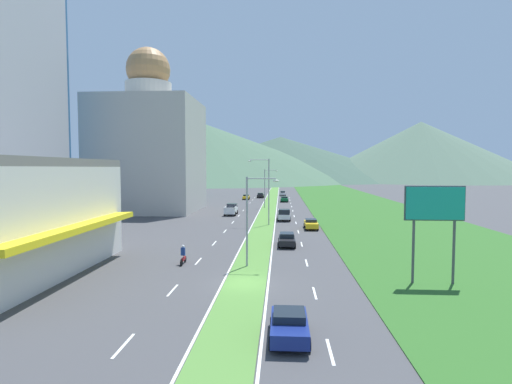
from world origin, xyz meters
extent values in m
plane|color=#424244|center=(0.00, 0.00, 0.00)|extent=(600.00, 600.00, 0.00)
cube|color=#518438|center=(0.00, 60.00, 0.03)|extent=(3.20, 240.00, 0.06)
cube|color=#2D6023|center=(20.60, 60.00, 0.03)|extent=(24.00, 240.00, 0.06)
cube|color=silver|center=(-5.10, -10.98, 0.01)|extent=(0.16, 2.80, 0.01)
cube|color=silver|center=(-5.10, -1.96, 0.01)|extent=(0.16, 2.80, 0.01)
cube|color=silver|center=(-5.10, 7.06, 0.01)|extent=(0.16, 2.80, 0.01)
cube|color=silver|center=(-5.10, 16.08, 0.01)|extent=(0.16, 2.80, 0.01)
cube|color=silver|center=(-5.10, 25.10, 0.01)|extent=(0.16, 2.80, 0.01)
cube|color=silver|center=(-5.10, 34.12, 0.01)|extent=(0.16, 2.80, 0.01)
cube|color=silver|center=(-5.10, 43.14, 0.01)|extent=(0.16, 2.80, 0.01)
cube|color=silver|center=(-5.10, 52.16, 0.01)|extent=(0.16, 2.80, 0.01)
cube|color=silver|center=(-5.10, 61.18, 0.01)|extent=(0.16, 2.80, 0.01)
cube|color=silver|center=(-5.10, 70.19, 0.01)|extent=(0.16, 2.80, 0.01)
cube|color=silver|center=(-5.10, 79.21, 0.01)|extent=(0.16, 2.80, 0.01)
cube|color=silver|center=(-5.10, 88.23, 0.01)|extent=(0.16, 2.80, 0.01)
cube|color=silver|center=(5.10, -10.98, 0.01)|extent=(0.16, 2.80, 0.01)
cube|color=silver|center=(5.10, -1.96, 0.01)|extent=(0.16, 2.80, 0.01)
cube|color=silver|center=(5.10, 7.06, 0.01)|extent=(0.16, 2.80, 0.01)
cube|color=silver|center=(5.10, 16.08, 0.01)|extent=(0.16, 2.80, 0.01)
cube|color=silver|center=(5.10, 25.10, 0.01)|extent=(0.16, 2.80, 0.01)
cube|color=silver|center=(5.10, 34.12, 0.01)|extent=(0.16, 2.80, 0.01)
cube|color=silver|center=(5.10, 43.14, 0.01)|extent=(0.16, 2.80, 0.01)
cube|color=silver|center=(5.10, 52.16, 0.01)|extent=(0.16, 2.80, 0.01)
cube|color=silver|center=(5.10, 61.18, 0.01)|extent=(0.16, 2.80, 0.01)
cube|color=silver|center=(5.10, 70.19, 0.01)|extent=(0.16, 2.80, 0.01)
cube|color=silver|center=(5.10, 79.21, 0.01)|extent=(0.16, 2.80, 0.01)
cube|color=silver|center=(5.10, 88.23, 0.01)|extent=(0.16, 2.80, 0.01)
cube|color=silver|center=(-1.75, 60.00, 0.01)|extent=(0.16, 240.00, 0.01)
cube|color=silver|center=(1.75, 60.00, 0.01)|extent=(0.16, 240.00, 0.01)
cube|color=yellow|center=(-13.95, 0.63, 4.02)|extent=(2.82, 19.24, 0.60)
cube|color=#B2B2B7|center=(-31.71, 25.01, 27.99)|extent=(0.10, 16.47, 51.50)
cube|color=#B7B2A8|center=(-24.24, 50.80, 11.27)|extent=(19.69, 19.69, 22.54)
cylinder|color=beige|center=(-24.24, 50.80, 24.29)|extent=(9.20, 9.20, 3.50)
sphere|color=#B27F4C|center=(-24.24, 50.80, 28.67)|extent=(8.76, 8.76, 8.76)
cube|color=teal|center=(-32.54, 94.12, 14.22)|extent=(12.53, 12.53, 28.44)
cone|color=#47664C|center=(-56.78, 247.58, 20.72)|extent=(229.13, 229.13, 41.43)
cone|color=#3D5647|center=(2.09, 274.84, 16.07)|extent=(204.61, 204.61, 32.14)
cone|color=#516B56|center=(98.54, 253.63, 20.21)|extent=(156.98, 156.98, 40.42)
cylinder|color=#99999E|center=(-0.33, 5.31, 4.03)|extent=(0.18, 0.18, 8.05)
cylinder|color=#99999E|center=(0.97, 5.26, 7.90)|extent=(2.59, 0.20, 0.10)
ellipsoid|color=silver|center=(2.26, 5.21, 7.70)|extent=(0.56, 0.28, 0.20)
cylinder|color=#99999E|center=(0.81, 31.55, 5.11)|extent=(0.18, 0.18, 10.22)
cylinder|color=#99999E|center=(-0.65, 31.47, 10.07)|extent=(2.92, 0.26, 0.10)
ellipsoid|color=silver|center=(-2.10, 31.39, 9.87)|extent=(0.56, 0.28, 0.20)
cylinder|color=#99999E|center=(-0.92, 57.79, 4.24)|extent=(0.18, 0.18, 8.47)
cylinder|color=#99999E|center=(0.39, 57.84, 8.32)|extent=(2.61, 0.20, 0.10)
ellipsoid|color=silver|center=(1.69, 57.89, 8.12)|extent=(0.56, 0.28, 0.20)
cylinder|color=#4C4C51|center=(12.77, 0.88, 2.47)|extent=(0.20, 0.20, 4.95)
cylinder|color=#4C4C51|center=(15.77, 0.88, 2.47)|extent=(0.20, 0.20, 4.95)
cube|color=teal|center=(14.27, 0.78, 6.17)|extent=(4.28, 0.16, 2.45)
cube|color=#4C4C51|center=(14.27, 0.90, 6.17)|extent=(4.48, 0.08, 2.65)
cube|color=black|center=(-3.36, 87.67, 0.65)|extent=(1.86, 4.77, 0.67)
cube|color=black|center=(-3.36, 87.48, 1.22)|extent=(1.60, 2.10, 0.46)
cylinder|color=black|center=(-4.25, 89.15, 0.32)|extent=(0.22, 0.64, 0.64)
cylinder|color=black|center=(-2.46, 89.15, 0.32)|extent=(0.22, 0.64, 0.64)
cylinder|color=black|center=(-4.25, 86.19, 0.32)|extent=(0.22, 0.64, 0.64)
cylinder|color=black|center=(-2.46, 86.19, 0.32)|extent=(0.22, 0.64, 0.64)
cube|color=navy|center=(3.15, -9.72, 0.67)|extent=(1.89, 4.09, 0.71)
cube|color=black|center=(3.15, -9.56, 1.23)|extent=(1.63, 1.80, 0.40)
cylinder|color=black|center=(4.06, -10.99, 0.32)|extent=(0.22, 0.64, 0.64)
cylinder|color=black|center=(2.24, -10.99, 0.32)|extent=(0.22, 0.64, 0.64)
cylinder|color=black|center=(4.06, -8.45, 0.32)|extent=(0.22, 0.64, 0.64)
cylinder|color=black|center=(2.24, -8.45, 0.32)|extent=(0.22, 0.64, 0.64)
cube|color=yellow|center=(7.04, 27.98, 0.66)|extent=(1.80, 4.60, 0.69)
cube|color=black|center=(7.04, 28.17, 1.21)|extent=(1.55, 2.03, 0.41)
cylinder|color=black|center=(7.91, 26.56, 0.32)|extent=(0.22, 0.64, 0.64)
cylinder|color=black|center=(6.18, 26.56, 0.32)|extent=(0.22, 0.64, 0.64)
cylinder|color=black|center=(7.91, 29.41, 0.32)|extent=(0.22, 0.64, 0.64)
cylinder|color=black|center=(6.18, 29.41, 0.32)|extent=(0.22, 0.64, 0.64)
cube|color=black|center=(3.37, 15.16, 0.63)|extent=(1.82, 4.59, 0.62)
cube|color=black|center=(3.37, 15.34, 1.19)|extent=(1.56, 2.02, 0.50)
cylinder|color=black|center=(4.24, 13.74, 0.32)|extent=(0.22, 0.64, 0.64)
cylinder|color=black|center=(2.50, 13.74, 0.32)|extent=(0.22, 0.64, 0.64)
cylinder|color=black|center=(4.24, 16.58, 0.32)|extent=(0.22, 0.64, 0.64)
cylinder|color=black|center=(2.50, 16.58, 0.32)|extent=(0.22, 0.64, 0.64)
cube|color=yellow|center=(-7.04, 80.99, 0.63)|extent=(1.71, 4.15, 0.63)
cube|color=black|center=(-7.04, 80.82, 1.18)|extent=(1.47, 1.83, 0.46)
cylinder|color=black|center=(-7.86, 82.27, 0.32)|extent=(0.22, 0.64, 0.64)
cylinder|color=black|center=(-6.22, 82.27, 0.32)|extent=(0.22, 0.64, 0.64)
cylinder|color=black|center=(-7.86, 79.70, 0.32)|extent=(0.22, 0.64, 0.64)
cylinder|color=black|center=(-6.22, 79.70, 0.32)|extent=(0.22, 0.64, 0.64)
cube|color=#B2B2B7|center=(3.22, 96.49, 0.64)|extent=(1.71, 4.48, 0.65)
cube|color=black|center=(3.22, 96.67, 1.23)|extent=(1.47, 1.97, 0.52)
cylinder|color=black|center=(4.04, 95.10, 0.32)|extent=(0.22, 0.64, 0.64)
cylinder|color=black|center=(2.40, 95.10, 0.32)|extent=(0.22, 0.64, 0.64)
cylinder|color=black|center=(4.04, 97.88, 0.32)|extent=(0.22, 0.64, 0.64)
cylinder|color=black|center=(2.40, 97.88, 0.32)|extent=(0.22, 0.64, 0.64)
cube|color=#0C5128|center=(3.56, 73.91, 0.64)|extent=(1.88, 4.38, 0.65)
cube|color=black|center=(3.56, 74.08, 1.17)|extent=(1.62, 1.93, 0.41)
cylinder|color=black|center=(4.46, 72.55, 0.32)|extent=(0.22, 0.64, 0.64)
cylinder|color=black|center=(2.66, 72.55, 0.32)|extent=(0.22, 0.64, 0.64)
cylinder|color=black|center=(4.46, 75.27, 0.32)|extent=(0.22, 0.64, 0.64)
cylinder|color=black|center=(2.66, 75.27, 0.32)|extent=(0.22, 0.64, 0.64)
cube|color=silver|center=(3.21, 37.50, 0.80)|extent=(2.00, 5.40, 0.80)
cube|color=black|center=(3.21, 35.90, 1.60)|extent=(1.84, 2.00, 0.80)
cube|color=silver|center=(4.15, 38.60, 1.42)|extent=(0.10, 3.20, 0.44)
cube|color=silver|center=(2.27, 38.60, 1.42)|extent=(0.10, 3.20, 0.44)
cube|color=silver|center=(3.21, 40.15, 1.42)|extent=(1.84, 0.10, 0.44)
cylinder|color=black|center=(4.17, 35.88, 0.40)|extent=(0.26, 0.80, 0.80)
cylinder|color=black|center=(2.25, 35.88, 0.40)|extent=(0.26, 0.80, 0.80)
cylinder|color=black|center=(4.17, 39.12, 0.40)|extent=(0.26, 0.80, 0.80)
cylinder|color=black|center=(2.25, 39.12, 0.40)|extent=(0.26, 0.80, 0.80)
cube|color=silver|center=(-6.67, 44.32, 0.80)|extent=(2.00, 5.40, 0.80)
cube|color=black|center=(-6.67, 45.92, 1.60)|extent=(1.84, 2.00, 0.80)
cube|color=silver|center=(-7.61, 43.22, 1.42)|extent=(0.10, 3.20, 0.44)
cube|color=silver|center=(-5.73, 43.22, 1.42)|extent=(0.10, 3.20, 0.44)
cube|color=silver|center=(-6.67, 41.67, 1.42)|extent=(1.84, 0.10, 0.44)
cylinder|color=black|center=(-7.63, 45.94, 0.40)|extent=(0.26, 0.80, 0.80)
cylinder|color=black|center=(-5.71, 45.94, 0.40)|extent=(0.26, 0.80, 0.80)
cylinder|color=black|center=(-7.63, 42.70, 0.40)|extent=(0.26, 0.80, 0.80)
cylinder|color=black|center=(-5.71, 42.70, 0.40)|extent=(0.26, 0.80, 0.80)
cylinder|color=black|center=(-6.24, 6.56, 0.30)|extent=(0.10, 0.60, 0.60)
cylinder|color=black|center=(-6.24, 5.16, 0.30)|extent=(0.12, 0.60, 0.60)
cube|color=maroon|center=(-6.24, 5.86, 0.47)|extent=(0.20, 1.12, 0.25)
ellipsoid|color=maroon|center=(-6.24, 6.06, 0.83)|extent=(0.24, 0.44, 0.24)
cube|color=navy|center=(-6.24, 5.76, 1.20)|extent=(0.36, 0.28, 0.70)
sphere|color=silver|center=(-6.24, 5.81, 1.67)|extent=(0.26, 0.26, 0.26)
camera|label=1|loc=(2.71, -29.95, 8.85)|focal=28.10mm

